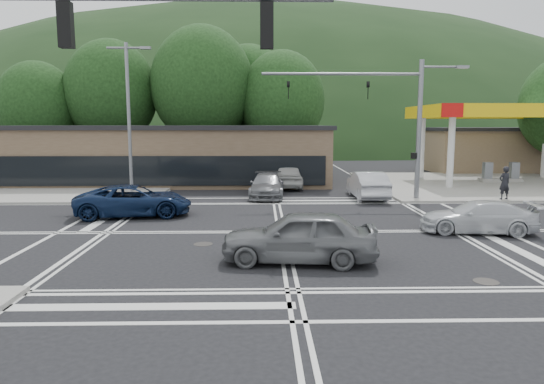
{
  "coord_description": "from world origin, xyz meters",
  "views": [
    {
      "loc": [
        -0.83,
        -19.53,
        4.4
      ],
      "look_at": [
        -0.36,
        1.88,
        1.4
      ],
      "focal_mm": 32.0,
      "sensor_mm": 36.0,
      "label": 1
    }
  ],
  "objects_px": {
    "car_queue_a": "(367,185)",
    "car_blue_west": "(134,201)",
    "car_grey_center": "(299,236)",
    "car_queue_b": "(288,176)",
    "pedestrian": "(505,183)",
    "car_northbound": "(267,186)",
    "car_silver_east": "(478,217)"
  },
  "relations": [
    {
      "from": "car_queue_a",
      "to": "car_blue_west",
      "type": "bearing_deg",
      "value": 23.37
    },
    {
      "from": "car_grey_center",
      "to": "car_queue_a",
      "type": "relative_size",
      "value": 1.01
    },
    {
      "from": "car_blue_west",
      "to": "car_grey_center",
      "type": "height_order",
      "value": "car_grey_center"
    },
    {
      "from": "car_queue_a",
      "to": "car_queue_b",
      "type": "distance_m",
      "value": 6.73
    },
    {
      "from": "car_queue_a",
      "to": "pedestrian",
      "type": "relative_size",
      "value": 2.61
    },
    {
      "from": "pedestrian",
      "to": "car_queue_b",
      "type": "bearing_deg",
      "value": -41.33
    },
    {
      "from": "car_queue_a",
      "to": "car_northbound",
      "type": "relative_size",
      "value": 1.0
    },
    {
      "from": "car_grey_center",
      "to": "car_queue_a",
      "type": "distance_m",
      "value": 14.34
    },
    {
      "from": "car_blue_west",
      "to": "pedestrian",
      "type": "xyz_separation_m",
      "value": [
        19.98,
        3.86,
        0.34
      ]
    },
    {
      "from": "car_grey_center",
      "to": "car_blue_west",
      "type": "bearing_deg",
      "value": -131.6
    },
    {
      "from": "car_silver_east",
      "to": "pedestrian",
      "type": "distance_m",
      "value": 9.28
    },
    {
      "from": "car_silver_east",
      "to": "car_queue_a",
      "type": "relative_size",
      "value": 0.92
    },
    {
      "from": "car_queue_a",
      "to": "car_queue_b",
      "type": "bearing_deg",
      "value": -47.88
    },
    {
      "from": "pedestrian",
      "to": "car_northbound",
      "type": "bearing_deg",
      "value": -21.82
    },
    {
      "from": "car_grey_center",
      "to": "car_northbound",
      "type": "distance_m",
      "value": 14.04
    },
    {
      "from": "car_blue_west",
      "to": "car_queue_a",
      "type": "relative_size",
      "value": 1.11
    },
    {
      "from": "car_northbound",
      "to": "pedestrian",
      "type": "xyz_separation_m",
      "value": [
        13.5,
        -2.12,
        0.38
      ]
    },
    {
      "from": "car_queue_b",
      "to": "car_grey_center",
      "type": "bearing_deg",
      "value": 88.39
    },
    {
      "from": "car_blue_west",
      "to": "car_queue_b",
      "type": "distance_m",
      "value": 13.08
    },
    {
      "from": "car_queue_b",
      "to": "car_blue_west",
      "type": "bearing_deg",
      "value": 52.75
    },
    {
      "from": "car_blue_west",
      "to": "car_queue_a",
      "type": "bearing_deg",
      "value": -75.84
    },
    {
      "from": "car_blue_west",
      "to": "car_grey_center",
      "type": "bearing_deg",
      "value": -146.63
    },
    {
      "from": "car_blue_west",
      "to": "car_northbound",
      "type": "relative_size",
      "value": 1.11
    },
    {
      "from": "car_northbound",
      "to": "pedestrian",
      "type": "relative_size",
      "value": 2.6
    },
    {
      "from": "car_blue_west",
      "to": "car_northbound",
      "type": "xyz_separation_m",
      "value": [
        6.48,
        5.98,
        -0.04
      ]
    },
    {
      "from": "car_queue_a",
      "to": "car_queue_b",
      "type": "xyz_separation_m",
      "value": [
        -4.5,
        5.0,
        0.03
      ]
    },
    {
      "from": "car_silver_east",
      "to": "car_queue_a",
      "type": "distance_m",
      "value": 9.63
    },
    {
      "from": "car_queue_a",
      "to": "car_grey_center",
      "type": "bearing_deg",
      "value": 69.16
    },
    {
      "from": "car_blue_west",
      "to": "pedestrian",
      "type": "relative_size",
      "value": 2.88
    },
    {
      "from": "car_queue_b",
      "to": "car_northbound",
      "type": "bearing_deg",
      "value": 71.45
    },
    {
      "from": "car_silver_east",
      "to": "car_blue_west",
      "type": "bearing_deg",
      "value": -95.05
    },
    {
      "from": "car_grey_center",
      "to": "car_queue_b",
      "type": "bearing_deg",
      "value": -176.02
    }
  ]
}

